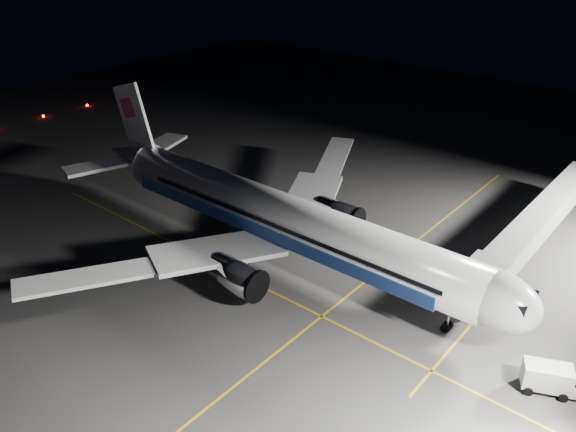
{
  "coord_description": "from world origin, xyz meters",
  "views": [
    {
      "loc": [
        36.13,
        -42.61,
        34.75
      ],
      "look_at": [
        0.93,
        -0.34,
        6.0
      ],
      "focal_mm": 35.0,
      "sensor_mm": 36.0,
      "label": 1
    }
  ],
  "objects_px": {
    "jet_bridge": "(535,224)",
    "safety_cone_c": "(346,235)",
    "airliner": "(276,216)",
    "service_truck": "(553,378)",
    "safety_cone_b": "(298,240)",
    "baggage_tug": "(345,221)",
    "safety_cone_a": "(332,227)"
  },
  "relations": [
    {
      "from": "safety_cone_a",
      "to": "safety_cone_c",
      "type": "height_order",
      "value": "safety_cone_a"
    },
    {
      "from": "safety_cone_c",
      "to": "airliner",
      "type": "bearing_deg",
      "value": -114.05
    },
    {
      "from": "airliner",
      "to": "service_truck",
      "type": "distance_m",
      "value": 32.02
    },
    {
      "from": "jet_bridge",
      "to": "safety_cone_c",
      "type": "distance_m",
      "value": 21.79
    },
    {
      "from": "service_truck",
      "to": "safety_cone_c",
      "type": "height_order",
      "value": "service_truck"
    },
    {
      "from": "service_truck",
      "to": "safety_cone_a",
      "type": "height_order",
      "value": "service_truck"
    },
    {
      "from": "airliner",
      "to": "safety_cone_a",
      "type": "distance_m",
      "value": 10.51
    },
    {
      "from": "safety_cone_b",
      "to": "safety_cone_c",
      "type": "xyz_separation_m",
      "value": [
        3.94,
        4.68,
        0.04
      ]
    },
    {
      "from": "jet_bridge",
      "to": "safety_cone_b",
      "type": "bearing_deg",
      "value": -148.73
    },
    {
      "from": "service_truck",
      "to": "safety_cone_b",
      "type": "xyz_separation_m",
      "value": [
        -31.81,
        5.81,
        -1.09
      ]
    },
    {
      "from": "jet_bridge",
      "to": "safety_cone_b",
      "type": "distance_m",
      "value": 27.42
    },
    {
      "from": "airliner",
      "to": "baggage_tug",
      "type": "bearing_deg",
      "value": 77.92
    },
    {
      "from": "service_truck",
      "to": "baggage_tug",
      "type": "xyz_separation_m",
      "value": [
        -29.43,
        12.63,
        -0.52
      ]
    },
    {
      "from": "airliner",
      "to": "jet_bridge",
      "type": "bearing_deg",
      "value": 38.04
    },
    {
      "from": "service_truck",
      "to": "safety_cone_b",
      "type": "relative_size",
      "value": 9.82
    },
    {
      "from": "safety_cone_a",
      "to": "safety_cone_c",
      "type": "relative_size",
      "value": 1.03
    },
    {
      "from": "baggage_tug",
      "to": "safety_cone_a",
      "type": "relative_size",
      "value": 4.1
    },
    {
      "from": "baggage_tug",
      "to": "safety_cone_a",
      "type": "xyz_separation_m",
      "value": [
        -1.02,
        -1.59,
        -0.52
      ]
    },
    {
      "from": "baggage_tug",
      "to": "safety_cone_b",
      "type": "height_order",
      "value": "baggage_tug"
    },
    {
      "from": "safety_cone_c",
      "to": "service_truck",
      "type": "bearing_deg",
      "value": -20.62
    },
    {
      "from": "service_truck",
      "to": "safety_cone_b",
      "type": "bearing_deg",
      "value": 145.3
    },
    {
      "from": "airliner",
      "to": "safety_cone_c",
      "type": "relative_size",
      "value": 98.39
    },
    {
      "from": "safety_cone_b",
      "to": "jet_bridge",
      "type": "bearing_deg",
      "value": 31.27
    },
    {
      "from": "safety_cone_a",
      "to": "safety_cone_b",
      "type": "height_order",
      "value": "safety_cone_a"
    },
    {
      "from": "safety_cone_a",
      "to": "baggage_tug",
      "type": "bearing_deg",
      "value": 57.26
    },
    {
      "from": "service_truck",
      "to": "safety_cone_a",
      "type": "bearing_deg",
      "value": 135.71
    },
    {
      "from": "baggage_tug",
      "to": "safety_cone_a",
      "type": "height_order",
      "value": "baggage_tug"
    },
    {
      "from": "jet_bridge",
      "to": "baggage_tug",
      "type": "relative_size",
      "value": 13.03
    },
    {
      "from": "jet_bridge",
      "to": "service_truck",
      "type": "xyz_separation_m",
      "value": [
        8.67,
        -19.86,
        -3.22
      ]
    },
    {
      "from": "service_truck",
      "to": "safety_cone_b",
      "type": "distance_m",
      "value": 32.35
    },
    {
      "from": "safety_cone_a",
      "to": "jet_bridge",
      "type": "bearing_deg",
      "value": 22.05
    },
    {
      "from": "airliner",
      "to": "safety_cone_b",
      "type": "xyz_separation_m",
      "value": [
        -0.07,
        4.0,
        -4.89
      ]
    }
  ]
}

